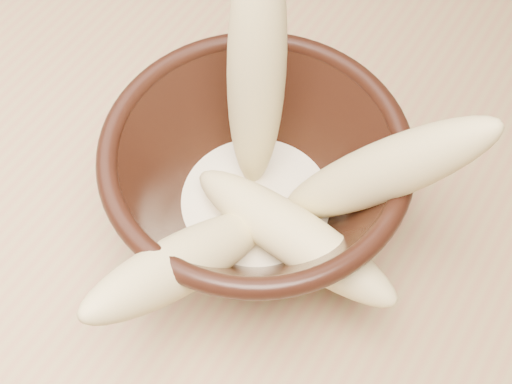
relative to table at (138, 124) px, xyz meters
The scene contains 7 objects.
table is the anchor object (origin of this frame).
bowl 0.25m from the table, 21.94° to the right, with size 0.22×0.22×0.12m.
milk_puddle 0.24m from the table, 21.94° to the right, with size 0.12×0.12×0.02m, color #FEF2CC.
banana_upright 0.28m from the table, 13.95° to the right, with size 0.04×0.04×0.20m, color #F0DA8E.
banana_right 0.34m from the table, 10.89° to the right, with size 0.04×0.04×0.19m, color #F0DA8E.
banana_across 0.30m from the table, 23.08° to the right, with size 0.04×0.04×0.17m, color #F0DA8E.
banana_front 0.30m from the table, 40.58° to the right, with size 0.04×0.04×0.18m, color #F0DA8E.
Camera 1 is at (0.34, -0.31, 1.26)m, focal length 50.00 mm.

